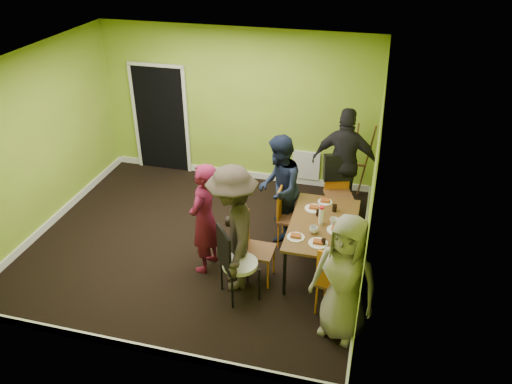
{
  "coord_description": "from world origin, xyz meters",
  "views": [
    {
      "loc": [
        2.44,
        -5.89,
        4.54
      ],
      "look_at": [
        0.92,
        0.0,
        1.02
      ],
      "focal_mm": 35.0,
      "sensor_mm": 36.0,
      "label": 1
    }
  ],
  "objects_px": {
    "chair_front_end": "(334,278)",
    "person_left_near": "(233,229)",
    "chair_back_end": "(338,175)",
    "person_standing": "(204,218)",
    "chair_bentwood": "(234,260)",
    "person_front_end": "(345,279)",
    "chair_left_near": "(253,244)",
    "thermos": "(321,216)",
    "dining_table": "(323,227)",
    "orange_bottle": "(320,215)",
    "blue_bottle": "(338,230)",
    "person_back_end": "(345,163)",
    "chair_left_far": "(287,213)",
    "person_left_far": "(279,188)",
    "easel": "(354,163)"
  },
  "relations": [
    {
      "from": "person_left_far",
      "to": "person_standing",
      "type": "bearing_deg",
      "value": -46.03
    },
    {
      "from": "chair_back_end",
      "to": "person_standing",
      "type": "height_order",
      "value": "person_standing"
    },
    {
      "from": "chair_front_end",
      "to": "orange_bottle",
      "type": "relative_size",
      "value": 12.88
    },
    {
      "from": "chair_left_near",
      "to": "person_left_far",
      "type": "xyz_separation_m",
      "value": [
        0.12,
        1.12,
        0.27
      ]
    },
    {
      "from": "person_left_far",
      "to": "chair_front_end",
      "type": "bearing_deg",
      "value": 25.59
    },
    {
      "from": "easel",
      "to": "person_front_end",
      "type": "relative_size",
      "value": 0.91
    },
    {
      "from": "chair_front_end",
      "to": "person_left_near",
      "type": "bearing_deg",
      "value": -178.79
    },
    {
      "from": "chair_left_near",
      "to": "person_left_far",
      "type": "relative_size",
      "value": 0.6
    },
    {
      "from": "person_back_end",
      "to": "thermos",
      "type": "bearing_deg",
      "value": 88.11
    },
    {
      "from": "chair_front_end",
      "to": "chair_left_near",
      "type": "bearing_deg",
      "value": 170.99
    },
    {
      "from": "chair_front_end",
      "to": "orange_bottle",
      "type": "distance_m",
      "value": 1.13
    },
    {
      "from": "chair_back_end",
      "to": "chair_left_near",
      "type": "bearing_deg",
      "value": 46.14
    },
    {
      "from": "chair_left_far",
      "to": "chair_back_end",
      "type": "height_order",
      "value": "chair_back_end"
    },
    {
      "from": "chair_left_near",
      "to": "chair_front_end",
      "type": "xyz_separation_m",
      "value": [
        1.15,
        -0.44,
        0.0
      ]
    },
    {
      "from": "chair_left_far",
      "to": "person_standing",
      "type": "height_order",
      "value": "person_standing"
    },
    {
      "from": "dining_table",
      "to": "thermos",
      "type": "bearing_deg",
      "value": -158.51
    },
    {
      "from": "thermos",
      "to": "chair_left_far",
      "type": "bearing_deg",
      "value": 138.19
    },
    {
      "from": "person_standing",
      "to": "person_left_near",
      "type": "xyz_separation_m",
      "value": [
        0.49,
        -0.26,
        0.07
      ]
    },
    {
      "from": "chair_bentwood",
      "to": "person_back_end",
      "type": "distance_m",
      "value": 2.76
    },
    {
      "from": "chair_front_end",
      "to": "person_left_near",
      "type": "height_order",
      "value": "person_left_near"
    },
    {
      "from": "person_left_far",
      "to": "chair_left_far",
      "type": "bearing_deg",
      "value": 36.75
    },
    {
      "from": "dining_table",
      "to": "chair_left_far",
      "type": "bearing_deg",
      "value": 140.76
    },
    {
      "from": "chair_bentwood",
      "to": "person_front_end",
      "type": "xyz_separation_m",
      "value": [
        1.42,
        -0.29,
        0.22
      ]
    },
    {
      "from": "person_standing",
      "to": "person_left_far",
      "type": "relative_size",
      "value": 0.98
    },
    {
      "from": "chair_left_far",
      "to": "orange_bottle",
      "type": "height_order",
      "value": "chair_left_far"
    },
    {
      "from": "chair_front_end",
      "to": "person_left_far",
      "type": "height_order",
      "value": "person_left_far"
    },
    {
      "from": "chair_back_end",
      "to": "person_left_near",
      "type": "relative_size",
      "value": 0.61
    },
    {
      "from": "chair_left_near",
      "to": "blue_bottle",
      "type": "height_order",
      "value": "chair_left_near"
    },
    {
      "from": "chair_back_end",
      "to": "chair_bentwood",
      "type": "height_order",
      "value": "chair_back_end"
    },
    {
      "from": "thermos",
      "to": "person_front_end",
      "type": "relative_size",
      "value": 0.15
    },
    {
      "from": "thermos",
      "to": "blue_bottle",
      "type": "xyz_separation_m",
      "value": [
        0.26,
        -0.25,
        -0.01
      ]
    },
    {
      "from": "person_left_near",
      "to": "dining_table",
      "type": "bearing_deg",
      "value": 100.22
    },
    {
      "from": "thermos",
      "to": "person_left_far",
      "type": "relative_size",
      "value": 0.15
    },
    {
      "from": "chair_left_near",
      "to": "person_standing",
      "type": "height_order",
      "value": "person_standing"
    },
    {
      "from": "chair_left_near",
      "to": "thermos",
      "type": "relative_size",
      "value": 4.14
    },
    {
      "from": "chair_bentwood",
      "to": "person_left_near",
      "type": "relative_size",
      "value": 0.6
    },
    {
      "from": "chair_front_end",
      "to": "easel",
      "type": "distance_m",
      "value": 2.89
    },
    {
      "from": "chair_left_near",
      "to": "blue_bottle",
      "type": "bearing_deg",
      "value": 100.56
    },
    {
      "from": "dining_table",
      "to": "person_left_near",
      "type": "bearing_deg",
      "value": -149.5
    },
    {
      "from": "blue_bottle",
      "to": "orange_bottle",
      "type": "relative_size",
      "value": 2.74
    },
    {
      "from": "chair_front_end",
      "to": "person_standing",
      "type": "bearing_deg",
      "value": 176.34
    },
    {
      "from": "thermos",
      "to": "blue_bottle",
      "type": "height_order",
      "value": "thermos"
    },
    {
      "from": "chair_left_near",
      "to": "easel",
      "type": "relative_size",
      "value": 0.68
    },
    {
      "from": "chair_left_far",
      "to": "chair_left_near",
      "type": "bearing_deg",
      "value": -15.65
    },
    {
      "from": "orange_bottle",
      "to": "person_left_far",
      "type": "relative_size",
      "value": 0.05
    },
    {
      "from": "chair_bentwood",
      "to": "person_front_end",
      "type": "bearing_deg",
      "value": 39.81
    },
    {
      "from": "orange_bottle",
      "to": "person_left_near",
      "type": "xyz_separation_m",
      "value": [
        -1.02,
        -0.8,
        0.11
      ]
    },
    {
      "from": "chair_left_near",
      "to": "dining_table",
      "type": "bearing_deg",
      "value": 118.14
    },
    {
      "from": "thermos",
      "to": "person_front_end",
      "type": "distance_m",
      "value": 1.25
    },
    {
      "from": "person_standing",
      "to": "person_back_end",
      "type": "bearing_deg",
      "value": 146.68
    }
  ]
}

